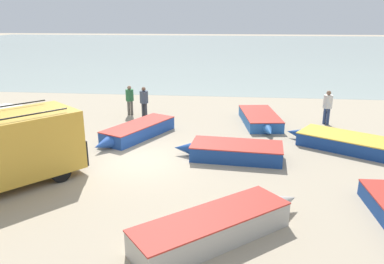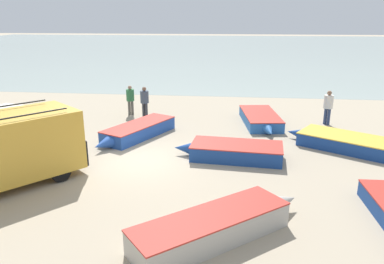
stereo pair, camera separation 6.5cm
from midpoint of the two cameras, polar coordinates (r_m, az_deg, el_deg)
name	(u,v)px [view 2 (the right image)]	position (r m, az deg, el deg)	size (l,w,h in m)	color
ground_plane	(140,160)	(14.42, -7.84, -4.26)	(200.00, 200.00, 0.00)	tan
sea_water	(214,48)	(65.28, 3.35, 12.70)	(120.00, 80.00, 0.01)	#99A89E
fishing_rowboat_0	(342,141)	(16.70, 21.97, -1.34)	(4.22, 3.29, 0.56)	navy
fishing_rowboat_1	(20,113)	(21.87, -24.66, 2.62)	(4.25, 2.08, 0.61)	#1E757F
fishing_rowboat_2	(233,151)	(14.45, 6.43, -2.91)	(4.25, 1.86, 0.58)	navy
fishing_rowboat_3	(219,225)	(9.51, 4.28, -13.96)	(4.44, 3.89, 0.67)	#ADA89E
fishing_rowboat_4	(137,131)	(17.01, -8.30, 0.17)	(2.85, 4.56, 0.59)	#234CA3
fishing_rowboat_6	(261,119)	(19.21, 10.50, 1.97)	(2.08, 4.51, 0.54)	#2D66AD
fisherman_1	(130,97)	(20.83, -9.29, 5.22)	(0.43, 0.43, 1.63)	#5B564C
fisherman_2	(328,104)	(19.87, 20.14, 3.96)	(0.45, 0.45, 1.72)	navy
fisherman_3	(145,99)	(20.09, -7.15, 4.95)	(0.44, 0.44, 1.68)	#38383D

